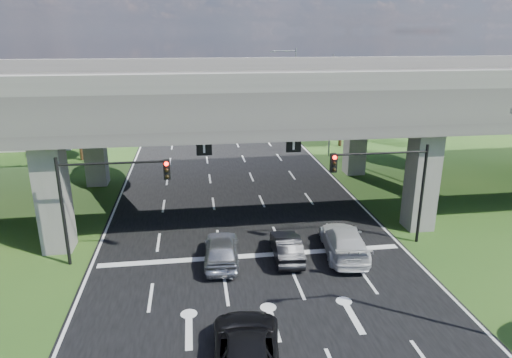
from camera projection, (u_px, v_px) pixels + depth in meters
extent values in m
plane|color=#1F4315|center=(263.00, 289.00, 22.38)|extent=(160.00, 160.00, 0.00)
cube|color=black|center=(241.00, 213.00, 31.79)|extent=(18.00, 120.00, 0.03)
cube|color=#363431|center=(236.00, 94.00, 31.22)|extent=(80.00, 15.00, 2.00)
cube|color=slate|center=(250.00, 83.00, 23.92)|extent=(80.00, 0.50, 1.00)
cube|color=slate|center=(227.00, 64.00, 37.58)|extent=(80.00, 0.50, 1.00)
cube|color=slate|center=(52.00, 192.00, 25.49)|extent=(1.60, 1.60, 7.00)
cube|color=slate|center=(94.00, 143.00, 36.79)|extent=(1.60, 1.60, 7.00)
cube|color=slate|center=(422.00, 176.00, 28.41)|extent=(1.60, 1.60, 7.00)
cube|color=slate|center=(356.00, 135.00, 39.72)|extent=(1.60, 1.60, 7.00)
cube|color=black|center=(204.00, 148.00, 24.91)|extent=(0.85, 0.06, 0.85)
cube|color=black|center=(294.00, 145.00, 25.57)|extent=(0.85, 0.06, 0.85)
cylinder|color=black|center=(422.00, 195.00, 26.55)|extent=(0.18, 0.18, 6.00)
cylinder|color=black|center=(381.00, 153.00, 25.38)|extent=(5.50, 0.12, 0.12)
cube|color=black|center=(334.00, 163.00, 24.97)|extent=(0.35, 0.28, 1.05)
sphere|color=#FF0C05|center=(335.00, 157.00, 24.71)|extent=(0.22, 0.22, 0.22)
cylinder|color=black|center=(63.00, 213.00, 23.89)|extent=(0.18, 0.18, 6.00)
cylinder|color=black|center=(112.00, 163.00, 23.46)|extent=(5.50, 0.12, 0.12)
cube|color=black|center=(167.00, 169.00, 23.78)|extent=(0.35, 0.28, 1.05)
sphere|color=#FF0C05|center=(166.00, 164.00, 23.52)|extent=(0.22, 0.22, 0.22)
cylinder|color=gray|center=(331.00, 107.00, 44.84)|extent=(0.16, 0.16, 10.00)
cylinder|color=gray|center=(318.00, 58.00, 43.19)|extent=(3.00, 0.10, 0.10)
cube|color=gray|center=(303.00, 59.00, 43.02)|extent=(0.60, 0.25, 0.18)
cylinder|color=gray|center=(295.00, 88.00, 59.91)|extent=(0.16, 0.16, 10.00)
cylinder|color=gray|center=(285.00, 51.00, 58.26)|extent=(3.00, 0.10, 0.10)
cube|color=gray|center=(273.00, 52.00, 58.09)|extent=(0.60, 0.25, 0.18)
cylinder|color=black|center=(80.00, 143.00, 44.50)|extent=(0.36, 0.36, 3.30)
sphere|color=#154B14|center=(77.00, 113.00, 43.57)|extent=(4.50, 4.50, 4.50)
sphere|color=#154B14|center=(79.00, 99.00, 42.93)|extent=(3.60, 3.60, 3.60)
sphere|color=#154B14|center=(76.00, 121.00, 44.19)|extent=(3.30, 3.30, 3.30)
cylinder|color=black|center=(69.00, 130.00, 51.70)|extent=(0.36, 0.36, 2.86)
sphere|color=#154B14|center=(66.00, 107.00, 50.90)|extent=(3.90, 3.90, 3.90)
sphere|color=#154B14|center=(68.00, 97.00, 50.31)|extent=(3.12, 3.12, 3.12)
sphere|color=#154B14|center=(65.00, 113.00, 51.48)|extent=(2.86, 2.86, 2.86)
cylinder|color=black|center=(116.00, 114.00, 59.67)|extent=(0.36, 0.36, 3.52)
sphere|color=#154B14|center=(113.00, 89.00, 58.68)|extent=(4.80, 4.80, 4.80)
sphere|color=#154B14|center=(115.00, 78.00, 58.01)|extent=(3.84, 3.84, 3.84)
sphere|color=#154B14|center=(112.00, 96.00, 59.31)|extent=(3.52, 3.52, 3.52)
cylinder|color=black|center=(341.00, 132.00, 50.01)|extent=(0.36, 0.36, 3.08)
sphere|color=#154B14|center=(342.00, 107.00, 49.14)|extent=(4.20, 4.20, 4.20)
sphere|color=#154B14|center=(347.00, 95.00, 48.53)|extent=(3.36, 3.36, 3.36)
sphere|color=#154B14|center=(338.00, 114.00, 49.74)|extent=(3.08, 3.08, 3.08)
cylinder|color=black|center=(343.00, 119.00, 57.98)|extent=(0.36, 0.36, 2.86)
sphere|color=#154B14|center=(345.00, 99.00, 57.17)|extent=(3.90, 3.90, 3.90)
sphere|color=#154B14|center=(349.00, 89.00, 56.58)|extent=(3.12, 3.12, 3.12)
sphere|color=#154B14|center=(341.00, 104.00, 57.75)|extent=(2.86, 2.86, 2.86)
cylinder|color=black|center=(299.00, 108.00, 64.91)|extent=(0.36, 0.36, 3.30)
sphere|color=#154B14|center=(299.00, 87.00, 63.98)|extent=(4.50, 4.50, 4.50)
sphere|color=#154B14|center=(303.00, 77.00, 63.34)|extent=(3.60, 3.60, 3.60)
sphere|color=#154B14|center=(296.00, 93.00, 64.60)|extent=(3.30, 3.30, 3.30)
imported|color=#AAACB2|center=(222.00, 249.00, 24.72)|extent=(2.17, 4.72, 1.57)
imported|color=black|center=(287.00, 247.00, 25.23)|extent=(1.66, 4.19, 1.36)
imported|color=#BBBBBB|center=(344.00, 241.00, 25.63)|extent=(2.93, 5.69, 1.58)
imported|color=black|center=(247.00, 351.00, 16.87)|extent=(3.12, 5.75, 1.53)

